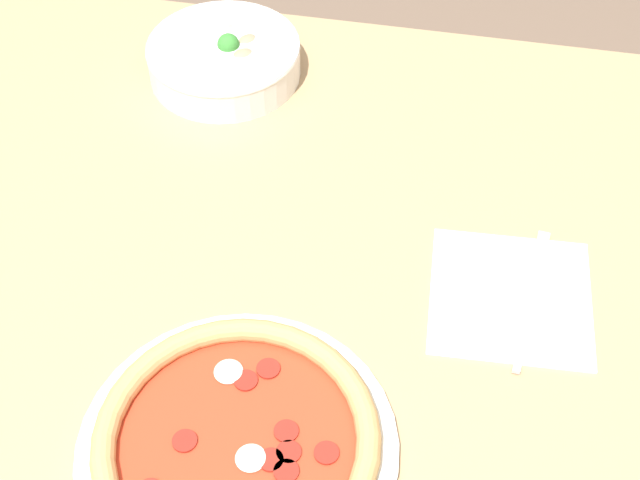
{
  "coord_description": "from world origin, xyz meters",
  "views": [
    {
      "loc": [
        0.17,
        -0.69,
        1.58
      ],
      "look_at": [
        0.04,
        0.01,
        0.76
      ],
      "focal_mm": 50.0,
      "sensor_mm": 36.0,
      "label": 1
    }
  ],
  "objects_px": {
    "bowl": "(224,57)",
    "knife": "(530,304)",
    "pizza": "(237,442)",
    "fork": "(487,292)"
  },
  "relations": [
    {
      "from": "pizza",
      "to": "bowl",
      "type": "bearing_deg",
      "value": 106.06
    },
    {
      "from": "pizza",
      "to": "fork",
      "type": "height_order",
      "value": "pizza"
    },
    {
      "from": "bowl",
      "to": "fork",
      "type": "distance_m",
      "value": 0.53
    },
    {
      "from": "pizza",
      "to": "bowl",
      "type": "relative_size",
      "value": 1.48
    },
    {
      "from": "pizza",
      "to": "knife",
      "type": "bearing_deg",
      "value": 40.21
    },
    {
      "from": "pizza",
      "to": "fork",
      "type": "distance_m",
      "value": 0.35
    },
    {
      "from": "pizza",
      "to": "bowl",
      "type": "distance_m",
      "value": 0.62
    },
    {
      "from": "bowl",
      "to": "fork",
      "type": "bearing_deg",
      "value": -39.89
    },
    {
      "from": "bowl",
      "to": "knife",
      "type": "xyz_separation_m",
      "value": [
        0.46,
        -0.35,
        -0.03
      ]
    },
    {
      "from": "bowl",
      "to": "knife",
      "type": "height_order",
      "value": "bowl"
    }
  ]
}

